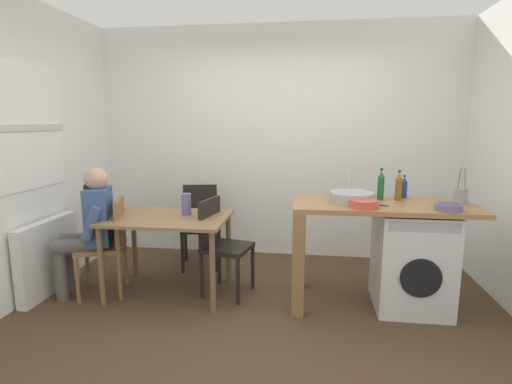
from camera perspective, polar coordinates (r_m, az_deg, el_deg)
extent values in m
plane|color=#4C3826|center=(3.33, 0.10, -18.47)|extent=(5.46, 5.46, 0.00)
cube|color=white|center=(4.67, 3.02, 7.11)|extent=(4.60, 0.10, 2.70)
cube|color=white|center=(4.05, -30.38, 8.12)|extent=(0.01, 0.90, 1.10)
cube|color=beige|center=(4.05, -30.29, 8.13)|extent=(0.02, 0.96, 0.06)
cube|color=white|center=(4.20, -28.08, -8.36)|extent=(0.10, 0.80, 0.70)
cube|color=olive|center=(3.69, -12.79, -3.76)|extent=(1.10, 0.76, 0.03)
cylinder|color=brown|center=(3.72, -21.72, -10.09)|extent=(0.05, 0.05, 0.71)
cylinder|color=brown|center=(3.36, -6.37, -11.61)|extent=(0.05, 0.05, 0.71)
cylinder|color=brown|center=(4.28, -17.37, -7.21)|extent=(0.05, 0.05, 0.71)
cylinder|color=brown|center=(3.96, -4.02, -8.13)|extent=(0.05, 0.05, 0.71)
cube|color=olive|center=(3.94, -21.69, -7.52)|extent=(0.50, 0.50, 0.04)
cube|color=olive|center=(3.84, -19.28, -4.30)|extent=(0.15, 0.37, 0.45)
cylinder|color=olive|center=(3.89, -24.66, -11.47)|extent=(0.04, 0.04, 0.45)
cylinder|color=olive|center=(4.21, -23.43, -9.71)|extent=(0.04, 0.04, 0.45)
cylinder|color=olive|center=(3.81, -19.32, -11.54)|extent=(0.04, 0.04, 0.45)
cylinder|color=olive|center=(4.14, -18.52, -9.73)|extent=(0.04, 0.04, 0.45)
cube|color=black|center=(3.66, -4.17, -8.12)|extent=(0.48, 0.48, 0.04)
cube|color=black|center=(3.68, -6.78, -4.44)|extent=(0.12, 0.38, 0.45)
cylinder|color=black|center=(3.83, -0.49, -10.84)|extent=(0.04, 0.04, 0.45)
cylinder|color=black|center=(3.52, -2.65, -12.79)|extent=(0.04, 0.04, 0.45)
cylinder|color=black|center=(3.96, -5.43, -10.14)|extent=(0.04, 0.04, 0.45)
cylinder|color=black|center=(3.67, -7.94, -11.92)|extent=(0.04, 0.04, 0.45)
cube|color=black|center=(4.37, -8.20, -5.15)|extent=(0.48, 0.48, 0.04)
cube|color=black|center=(4.50, -8.14, -1.78)|extent=(0.38, 0.12, 0.45)
cylinder|color=black|center=(4.26, -5.81, -8.69)|extent=(0.04, 0.04, 0.45)
cylinder|color=black|center=(4.28, -10.69, -8.71)|extent=(0.04, 0.04, 0.45)
cylinder|color=black|center=(4.60, -5.75, -7.24)|extent=(0.04, 0.04, 0.45)
cylinder|color=black|center=(4.62, -10.25, -7.28)|extent=(0.04, 0.04, 0.45)
cylinder|color=#595651|center=(4.01, -26.58, -10.96)|extent=(0.11, 0.11, 0.45)
cylinder|color=#595651|center=(4.17, -25.88, -10.09)|extent=(0.11, 0.11, 0.45)
cylinder|color=#595651|center=(3.88, -24.63, -7.21)|extent=(0.42, 0.26, 0.14)
cylinder|color=#595651|center=(4.05, -23.99, -6.46)|extent=(0.42, 0.26, 0.14)
cube|color=#3F598C|center=(3.86, -21.99, -3.27)|extent=(0.29, 0.38, 0.52)
cylinder|color=#3F598C|center=(3.67, -22.95, -4.23)|extent=(0.21, 0.14, 0.31)
cylinder|color=#3F598C|center=(4.07, -21.64, -2.79)|extent=(0.21, 0.14, 0.31)
sphere|color=tan|center=(3.80, -22.33, 1.80)|extent=(0.21, 0.21, 0.21)
sphere|color=black|center=(3.83, -23.12, 0.54)|extent=(0.12, 0.12, 0.12)
cube|color=#9E7042|center=(3.48, 18.09, -1.89)|extent=(1.50, 0.68, 0.04)
cube|color=olive|center=(3.28, 6.20, -10.58)|extent=(0.10, 0.10, 0.88)
cube|color=olive|center=(3.82, 6.47, -7.52)|extent=(0.10, 0.10, 0.88)
cube|color=silver|center=(3.66, 21.77, -9.18)|extent=(0.60, 0.60, 0.86)
cylinder|color=black|center=(3.40, 22.96, -11.53)|extent=(0.32, 0.02, 0.32)
cube|color=#B2B2B7|center=(3.28, 23.42, -4.75)|extent=(0.54, 0.01, 0.08)
cylinder|color=#9EA0A5|center=(3.43, 13.83, -0.75)|extent=(0.38, 0.38, 0.09)
cylinder|color=#B2B2B7|center=(3.59, 13.61, 1.28)|extent=(0.02, 0.02, 0.28)
cylinder|color=#19592D|center=(3.63, 17.76, 0.53)|extent=(0.06, 0.06, 0.20)
cone|color=#19592D|center=(3.61, 17.87, 2.54)|extent=(0.05, 0.05, 0.06)
cylinder|color=#262626|center=(3.61, 17.90, 3.15)|extent=(0.02, 0.02, 0.02)
cylinder|color=brown|center=(3.63, 20.10, 0.34)|extent=(0.06, 0.06, 0.19)
cone|color=brown|center=(3.62, 20.22, 2.27)|extent=(0.05, 0.05, 0.05)
cylinder|color=#262626|center=(3.61, 20.26, 2.86)|extent=(0.02, 0.02, 0.02)
cylinder|color=navy|center=(3.78, 20.80, 0.31)|extent=(0.06, 0.06, 0.15)
cone|color=navy|center=(3.76, 20.89, 1.75)|extent=(0.05, 0.05, 0.04)
cylinder|color=#262626|center=(3.76, 20.92, 2.18)|extent=(0.02, 0.02, 0.02)
cylinder|color=#D84C38|center=(3.25, 15.46, -1.67)|extent=(0.23, 0.23, 0.06)
cylinder|color=maroon|center=(3.25, 15.47, -1.40)|extent=(0.18, 0.18, 0.03)
cylinder|color=gray|center=(3.68, 27.71, -0.59)|extent=(0.11, 0.11, 0.13)
cylinder|color=#99724C|center=(3.66, 27.58, 1.67)|extent=(0.01, 0.04, 0.18)
cylinder|color=#99724C|center=(3.66, 28.26, 1.60)|extent=(0.01, 0.05, 0.18)
cylinder|color=slate|center=(3.38, 26.32, -2.00)|extent=(0.20, 0.20, 0.05)
cylinder|color=#3D375B|center=(3.38, 26.33, -1.77)|extent=(0.16, 0.16, 0.03)
cylinder|color=slate|center=(3.71, -10.15, -1.76)|extent=(0.09, 0.09, 0.20)
cube|color=#B2B2B7|center=(3.37, 17.57, -1.83)|extent=(0.15, 0.06, 0.01)
cube|color=#262628|center=(3.37, 17.57, -1.83)|extent=(0.15, 0.06, 0.01)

